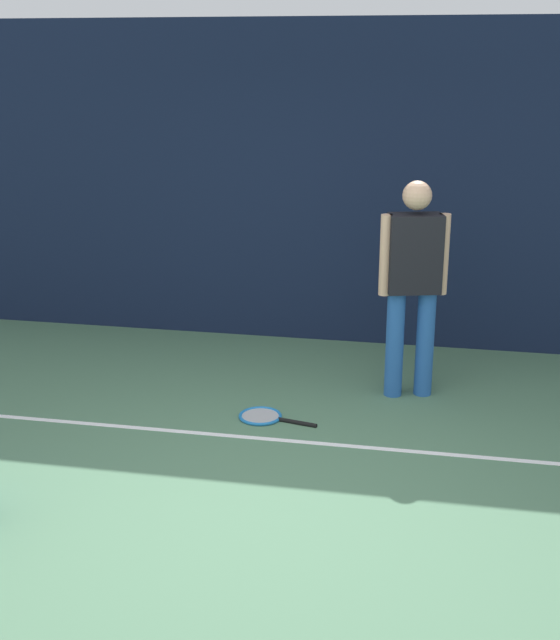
{
  "coord_description": "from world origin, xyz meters",
  "views": [
    {
      "loc": [
        0.95,
        -4.49,
        2.59
      ],
      "look_at": [
        0.0,
        0.4,
        1.0
      ],
      "focal_mm": 46.89,
      "sensor_mm": 36.0,
      "label": 1
    }
  ],
  "objects": [
    {
      "name": "tennis_player",
      "position": [
        0.77,
        1.76,
        0.97
      ],
      "size": [
        0.52,
        0.32,
        1.7
      ],
      "rotation": [
        0.0,
        0.0,
        -2.88
      ],
      "color": "#2659A5",
      "rests_on": "ground"
    },
    {
      "name": "back_fence",
      "position": [
        0.0,
        3.0,
        1.45
      ],
      "size": [
        10.0,
        0.1,
        2.9
      ],
      "primitive_type": "cube",
      "color": "#141E38",
      "rests_on": "ground"
    },
    {
      "name": "ground_plane",
      "position": [
        0.0,
        0.0,
        0.0
      ],
      "size": [
        12.0,
        12.0,
        0.0
      ],
      "primitive_type": "plane",
      "color": "#4C7556"
    },
    {
      "name": "court_line",
      "position": [
        0.0,
        0.74,
        0.0
      ],
      "size": [
        9.0,
        0.05,
        0.0
      ],
      "primitive_type": "cube",
      "color": "white",
      "rests_on": "ground"
    },
    {
      "name": "tennis_racket",
      "position": [
        -0.26,
        1.09,
        0.01
      ],
      "size": [
        0.64,
        0.38,
        0.03
      ],
      "rotation": [
        0.0,
        0.0,
        2.93
      ],
      "color": "black",
      "rests_on": "ground"
    }
  ]
}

